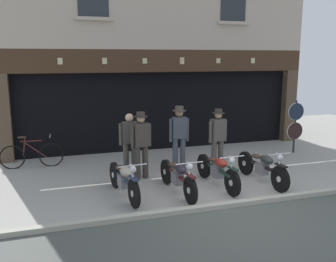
# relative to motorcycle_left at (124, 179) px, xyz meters

# --- Properties ---
(ground) EXTENTS (22.16, 22.00, 0.18)m
(ground) POSITION_rel_motorcycle_left_xyz_m (2.06, -2.27, -0.45)
(ground) COLOR #9B9890
(shop_facade) EXTENTS (10.46, 4.42, 6.62)m
(shop_facade) POSITION_rel_motorcycle_left_xyz_m (2.06, 5.70, 1.35)
(shop_facade) COLOR black
(shop_facade) RESTS_ON ground
(motorcycle_left) EXTENTS (0.62, 1.96, 0.90)m
(motorcycle_left) POSITION_rel_motorcycle_left_xyz_m (0.00, 0.00, 0.00)
(motorcycle_left) COLOR black
(motorcycle_left) RESTS_ON ground
(motorcycle_center_left) EXTENTS (0.62, 2.00, 0.89)m
(motorcycle_center_left) POSITION_rel_motorcycle_left_xyz_m (1.21, -0.15, -0.00)
(motorcycle_center_left) COLOR black
(motorcycle_center_left) RESTS_ON ground
(motorcycle_center) EXTENTS (0.62, 2.03, 0.90)m
(motorcycle_center) POSITION_rel_motorcycle_left_xyz_m (2.27, -0.00, 0.00)
(motorcycle_center) COLOR black
(motorcycle_center) RESTS_ON ground
(motorcycle_center_right) EXTENTS (0.62, 2.04, 0.90)m
(motorcycle_center_right) POSITION_rel_motorcycle_left_xyz_m (3.43, -0.10, 0.00)
(motorcycle_center_right) COLOR black
(motorcycle_center_right) RESTS_ON ground
(salesman_left) EXTENTS (0.56, 0.26, 1.63)m
(salesman_left) POSITION_rel_motorcycle_left_xyz_m (0.48, 1.62, 0.49)
(salesman_left) COLOR #47423D
(salesman_left) RESTS_ON ground
(shopkeeper_center) EXTENTS (0.56, 0.37, 1.76)m
(shopkeeper_center) POSITION_rel_motorcycle_left_xyz_m (1.88, 1.68, 0.58)
(shopkeeper_center) COLOR #3D424C
(shopkeeper_center) RESTS_ON ground
(salesman_right) EXTENTS (0.56, 0.33, 1.69)m
(salesman_right) POSITION_rel_motorcycle_left_xyz_m (2.86, 1.27, 0.52)
(salesman_right) COLOR #47423D
(salesman_right) RESTS_ON ground
(assistant_far_right) EXTENTS (0.55, 0.34, 1.72)m
(assistant_far_right) POSITION_rel_motorcycle_left_xyz_m (0.67, 1.13, 0.55)
(assistant_far_right) COLOR #38332D
(assistant_far_right) RESTS_ON ground
(tyre_sign_pole) EXTENTS (0.57, 0.06, 1.71)m
(tyre_sign_pole) POSITION_rel_motorcycle_left_xyz_m (6.03, 2.21, 0.60)
(tyre_sign_pole) COLOR #232328
(tyre_sign_pole) RESTS_ON ground
(advert_board_near) EXTENTS (0.76, 0.03, 0.91)m
(advert_board_near) POSITION_rel_motorcycle_left_xyz_m (0.14, 4.11, 1.24)
(advert_board_near) COLOR silver
(advert_board_far) EXTENTS (0.79, 0.03, 1.12)m
(advert_board_far) POSITION_rel_motorcycle_left_xyz_m (-0.86, 4.11, 1.34)
(advert_board_far) COLOR beige
(leaning_bicycle) EXTENTS (1.72, 0.50, 0.93)m
(leaning_bicycle) POSITION_rel_motorcycle_left_xyz_m (-2.04, 3.02, -0.05)
(leaning_bicycle) COLOR black
(leaning_bicycle) RESTS_ON ground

